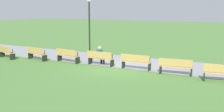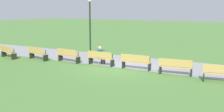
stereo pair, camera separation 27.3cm
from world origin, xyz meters
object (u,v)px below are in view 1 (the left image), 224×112
at_px(bench_3, 68,55).
at_px(lamp_post, 89,18).
at_px(bench_4, 100,58).
at_px(bench_5, 136,62).
at_px(bench_7, 222,73).
at_px(bench_1, 6,52).
at_px(bench_2, 36,53).
at_px(person_seated, 100,55).
at_px(bench_6, 176,66).

xyz_separation_m(bench_3, lamp_post, (1.20, 0.82, 2.44)).
relative_size(bench_4, bench_5, 1.00).
bearing_deg(bench_7, bench_4, 164.22).
xyz_separation_m(bench_4, bench_7, (7.16, -0.56, 0.00)).
xyz_separation_m(bench_1, bench_3, (4.70, 0.93, 0.00)).
relative_size(bench_5, lamp_post, 0.42).
xyz_separation_m(bench_2, bench_4, (4.76, 0.56, 0.00)).
xyz_separation_m(person_seated, lamp_post, (-1.09, 0.48, 2.28)).
xyz_separation_m(bench_1, lamp_post, (5.90, 1.75, 2.44)).
height_order(bench_6, person_seated, person_seated).
bearing_deg(bench_2, bench_3, 20.28).
xyz_separation_m(bench_4, lamp_post, (-1.19, 0.63, 2.44)).
distance_m(bench_4, bench_6, 4.79).
bearing_deg(bench_7, bench_6, 159.72).
bearing_deg(bench_4, bench_1, -168.75).
height_order(bench_5, bench_6, same).
height_order(bench_2, bench_6, same).
bearing_deg(person_seated, bench_4, -54.51).
bearing_deg(bench_1, bench_3, 27.04).
bearing_deg(lamp_post, bench_2, -161.51).
height_order(bench_2, lamp_post, lamp_post).
xyz_separation_m(bench_2, bench_7, (11.92, 0.00, 0.00)).
bearing_deg(bench_2, lamp_post, 29.78).
bearing_deg(bench_1, bench_7, 18.05).
bearing_deg(bench_6, lamp_post, 165.43).
distance_m(person_seated, lamp_post, 2.58).
bearing_deg(bench_7, bench_5, 161.97).
bearing_deg(bench_7, lamp_post, 160.57).
distance_m(bench_1, bench_4, 7.18).
xyz_separation_m(bench_5, person_seated, (-2.50, 0.15, 0.16)).
bearing_deg(bench_5, bench_1, -175.52).
height_order(bench_2, bench_7, same).
relative_size(bench_2, bench_3, 1.01).
xyz_separation_m(bench_5, bench_6, (2.39, -0.19, 0.00)).
relative_size(bench_3, person_seated, 1.49).
bearing_deg(person_seated, bench_6, -1.66).
bearing_deg(bench_7, bench_2, 168.71).
xyz_separation_m(bench_4, bench_6, (4.79, -0.19, 0.00)).
distance_m(bench_3, bench_4, 2.40).
bearing_deg(bench_3, bench_7, 4.53).
bearing_deg(bench_4, bench_2, -171.00).
distance_m(bench_2, bench_6, 9.56).
distance_m(bench_2, bench_5, 7.18).
height_order(bench_1, person_seated, person_seated).
bearing_deg(bench_6, person_seated, 169.31).
distance_m(bench_6, bench_7, 2.40).
bearing_deg(bench_6, bench_7, -15.76).
bearing_deg(bench_4, bench_6, 0.01).
xyz_separation_m(bench_1, bench_2, (2.33, 0.56, 0.00)).
relative_size(bench_1, person_seated, 1.51).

